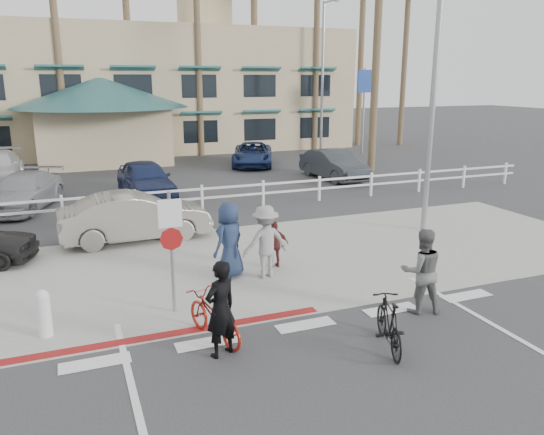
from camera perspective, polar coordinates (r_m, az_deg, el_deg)
name	(u,v)px	position (r m, az deg, el deg)	size (l,w,h in m)	color
ground	(319,339)	(10.31, 5.05, -12.88)	(140.00, 140.00, 0.00)	#333335
bike_path	(376,396)	(8.82, 11.12, -18.31)	(12.00, 16.00, 0.01)	#333335
sidewalk_plaza	(244,264)	(14.14, -3.08, -4.98)	(22.00, 7.00, 0.01)	gray
cross_street	(206,226)	(17.81, -7.15, -0.91)	(40.00, 5.00, 0.01)	#333335
parking_lot	(157,178)	(26.90, -12.23, 4.20)	(50.00, 16.00, 0.01)	#333335
curb_red	(148,338)	(10.56, -13.16, -12.50)	(7.00, 0.25, 0.02)	maroon
rail_fence	(205,198)	(19.69, -7.24, 2.09)	(29.40, 0.16, 1.00)	silver
building	(150,65)	(39.64, -12.97, 15.65)	(28.00, 16.00, 11.30)	tan
sign_post	(171,246)	(11.03, -10.78, -3.06)	(0.50, 0.10, 2.90)	gray
bollard_0	(44,313)	(11.04, -23.33, -9.44)	(0.26, 0.26, 0.95)	silver
streetlight_0	(434,88)	(17.31, 17.01, 13.22)	(0.60, 2.00, 9.00)	gray
streetlight_1	(322,79)	(35.98, 5.44, 14.65)	(0.60, 2.00, 9.50)	gray
info_sign	(364,110)	(35.24, 9.82, 11.33)	(1.20, 0.16, 5.60)	navy
palm_3	(56,37)	(33.22, -22.19, 17.56)	(4.00, 4.00, 14.00)	#1B3C17
palm_4	(128,31)	(34.51, -15.27, 18.79)	(4.00, 4.00, 15.00)	#1B3C17
palm_5	(198,49)	(34.18, -7.96, 17.51)	(4.00, 4.00, 13.00)	#1B3C17
palm_6	(254,19)	(36.44, -1.94, 20.61)	(4.00, 4.00, 17.00)	#1B3C17
palm_7	(316,43)	(36.94, 4.80, 18.15)	(4.00, 4.00, 14.00)	#1B3C17
palm_8	(362,38)	(39.74, 9.61, 18.49)	(4.00, 4.00, 15.00)	#1B3C17
palm_9	(405,53)	(40.47, 14.12, 16.77)	(4.00, 4.00, 13.00)	#1B3C17
palm_11	(377,32)	(28.59, 11.28, 18.95)	(4.00, 4.00, 14.00)	#1B3C17
bike_red	(214,317)	(10.12, -6.29, -10.64)	(0.60, 1.72, 0.90)	maroon
rider_red	(221,309)	(9.39, -5.55, -9.77)	(0.65, 0.42, 1.77)	black
bike_black	(389,324)	(9.96, 12.48, -11.07)	(0.46, 1.64, 0.99)	black
rider_black	(422,271)	(11.45, 15.80, -5.55)	(0.88, 0.69, 1.82)	#5F5F5F
pedestrian_a	(265,242)	(12.94, -0.72, -2.63)	(1.17, 0.68, 1.82)	gray
pedestrian_child	(275,245)	(13.69, 0.32, -2.93)	(0.72, 0.30, 1.23)	maroon
pedestrian_b	(229,240)	(13.00, -4.60, -2.42)	(0.93, 0.60, 1.89)	#1F2D4C
car_white_sedan	(135,217)	(16.48, -14.47, 0.08)	(1.55, 4.44, 1.46)	gray
lot_car_1	(23,191)	(21.98, -25.20, 2.55)	(1.85, 4.56, 1.32)	gray
lot_car_2	(146,179)	(22.40, -13.44, 4.02)	(1.80, 4.47, 1.52)	#18234A
lot_car_3	(334,165)	(25.98, 6.66, 5.66)	(1.51, 4.33, 1.43)	#2C3035
lot_car_5	(252,154)	(29.98, -2.11, 6.82)	(2.13, 4.63, 1.29)	navy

